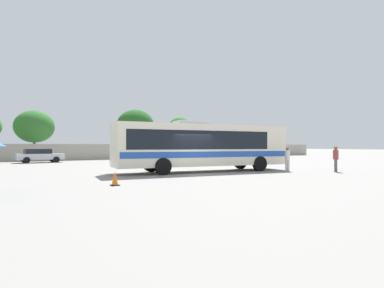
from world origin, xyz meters
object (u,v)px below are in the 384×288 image
at_px(passenger_waiting_on_apron, 336,157).
at_px(roadside_tree_midright, 135,125).
at_px(parked_car_second_silver, 39,155).
at_px(roadside_tree_midleft, 34,127).
at_px(coach_bus_cream_blue, 202,145).
at_px(roadside_tree_right, 180,126).
at_px(attendant_by_bus_door, 287,158).
at_px(traffic_cone_on_apron, 115,179).

height_order(passenger_waiting_on_apron, roadside_tree_midright, roadside_tree_midright).
xyz_separation_m(parked_car_second_silver, roadside_tree_midright, (14.02, 8.68, 4.11)).
bearing_deg(roadside_tree_midleft, passenger_waiting_on_apron, -65.38).
bearing_deg(coach_bus_cream_blue, roadside_tree_right, 63.72).
bearing_deg(attendant_by_bus_door, passenger_waiting_on_apron, -40.12).
bearing_deg(roadside_tree_right, traffic_cone_on_apron, -123.57).
xyz_separation_m(attendant_by_bus_door, roadside_tree_right, (7.89, 29.44, 4.01)).
xyz_separation_m(parked_car_second_silver, traffic_cone_on_apron, (0.82, -23.01, -0.46)).
relative_size(attendant_by_bus_door, parked_car_second_silver, 0.36).
relative_size(roadside_tree_midleft, roadside_tree_right, 1.01).
bearing_deg(roadside_tree_right, attendant_by_bus_door, -105.00).
bearing_deg(parked_car_second_silver, attendant_by_bus_door, -57.95).
height_order(roadside_tree_midleft, roadside_tree_midright, roadside_tree_midright).
bearing_deg(roadside_tree_midleft, roadside_tree_right, -6.50).
xyz_separation_m(roadside_tree_midleft, traffic_cone_on_apron, (0.46, -33.34, -4.04)).
height_order(attendant_by_bus_door, traffic_cone_on_apron, attendant_by_bus_door).
relative_size(coach_bus_cream_blue, roadside_tree_right, 1.92).
height_order(parked_car_second_silver, roadside_tree_midright, roadside_tree_midright).
xyz_separation_m(roadside_tree_midleft, roadside_tree_right, (20.99, -2.39, 0.61)).
bearing_deg(roadside_tree_right, passenger_waiting_on_apron, -99.86).
distance_m(parked_car_second_silver, traffic_cone_on_apron, 23.03).
height_order(coach_bus_cream_blue, traffic_cone_on_apron, coach_bus_cream_blue).
bearing_deg(roadside_tree_midright, roadside_tree_right, -5.84).
distance_m(coach_bus_cream_blue, roadside_tree_midleft, 30.20).
height_order(parked_car_second_silver, traffic_cone_on_apron, parked_car_second_silver).
xyz_separation_m(attendant_by_bus_door, roadside_tree_midleft, (-13.10, 31.83, 3.40)).
height_order(attendant_by_bus_door, roadside_tree_midleft, roadside_tree_midleft).
bearing_deg(parked_car_second_silver, roadside_tree_midright, 31.78).
relative_size(parked_car_second_silver, roadside_tree_midright, 0.64).
bearing_deg(roadside_tree_midleft, roadside_tree_midright, -6.86).
distance_m(passenger_waiting_on_apron, roadside_tree_midright, 32.52).
distance_m(attendant_by_bus_door, roadside_tree_right, 30.74).
bearing_deg(roadside_tree_right, parked_car_second_silver, -159.62).
xyz_separation_m(passenger_waiting_on_apron, traffic_cone_on_apron, (-15.06, 0.53, -0.69)).
xyz_separation_m(passenger_waiting_on_apron, roadside_tree_midright, (-1.87, 32.23, 3.89)).
bearing_deg(attendant_by_bus_door, coach_bus_cream_blue, 152.23).
height_order(coach_bus_cream_blue, attendant_by_bus_door, coach_bus_cream_blue).
height_order(coach_bus_cream_blue, passenger_waiting_on_apron, coach_bus_cream_blue).
bearing_deg(roadside_tree_midleft, coach_bus_cream_blue, -74.92).
height_order(attendant_by_bus_door, parked_car_second_silver, attendant_by_bus_door).
bearing_deg(roadside_tree_midright, parked_car_second_silver, -148.22).
bearing_deg(traffic_cone_on_apron, coach_bus_cream_blue, 30.17).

